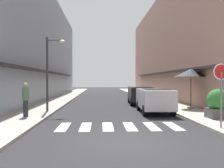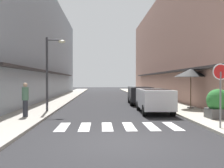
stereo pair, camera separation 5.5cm
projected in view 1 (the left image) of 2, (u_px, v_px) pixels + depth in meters
name	position (u px, v px, depth m)	size (l,w,h in m)	color
ground_plane	(108.00, 100.00, 27.02)	(102.07, 102.07, 0.00)	#232326
sidewalk_left	(61.00, 100.00, 26.80)	(2.42, 64.95, 0.12)	#9E998E
sidewalk_right	(154.00, 99.00, 27.24)	(2.42, 64.95, 0.12)	#ADA899
building_row_left	(27.00, 44.00, 27.87)	(5.50, 43.75, 11.70)	#939EA8
building_row_right	(186.00, 45.00, 28.65)	(5.50, 43.75, 11.76)	#A87A6B
crosswalk	(119.00, 127.00, 11.38)	(5.20, 2.20, 0.01)	silver
parked_car_near	(154.00, 98.00, 16.10)	(1.90, 4.35, 1.47)	silver
parked_car_mid	(140.00, 93.00, 21.97)	(1.96, 4.25, 1.47)	black
round_street_sign	(221.00, 79.00, 10.40)	(0.65, 0.07, 2.54)	slate
street_lamp	(51.00, 65.00, 16.13)	(1.19, 0.28, 4.50)	#38383D
cafe_umbrella	(191.00, 73.00, 17.88)	(2.30, 2.30, 2.67)	#262626
planter_corner	(218.00, 104.00, 13.10)	(1.14, 1.14, 1.46)	#4C4C4C
pedestrian_walking_near	(26.00, 99.00, 13.65)	(0.34, 0.34, 1.76)	#282B33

